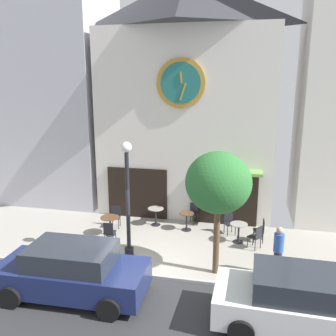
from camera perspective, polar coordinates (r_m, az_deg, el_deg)
ground_plane at (r=11.63m, az=-5.99°, el=-18.22°), size 24.38×11.32×0.13m
clock_building at (r=16.61m, az=2.94°, el=11.29°), size 7.88×4.13×10.49m
neighbor_building_left at (r=20.15m, az=-18.90°, el=16.97°), size 6.50×4.65×15.04m
street_lamp at (r=12.44m, az=-6.38°, el=-5.17°), size 0.36×0.36×4.15m
street_tree at (r=11.21m, az=7.96°, el=-2.42°), size 2.06×1.85×4.03m
cafe_table_leftmost at (r=14.87m, az=-9.15°, el=-8.41°), size 0.77×0.77×0.77m
cafe_table_rightmost at (r=15.67m, az=-1.95°, el=-7.20°), size 0.67×0.67×0.77m
cafe_table_near_door at (r=15.18m, az=2.96°, el=-8.05°), size 0.61×0.61×0.76m
cafe_table_near_curb at (r=14.34m, az=11.12°, el=-9.53°), size 0.67×0.67×0.76m
cafe_chair_facing_street at (r=14.10m, az=-9.29°, el=-9.84°), size 0.42×0.42×0.90m
cafe_chair_right_end at (r=15.88m, az=3.98°, el=-6.95°), size 0.51×0.51×0.90m
cafe_chair_curbside at (r=13.94m, az=13.80°, el=-10.35°), size 0.56×0.56×0.90m
cafe_chair_left_end at (r=15.04m, az=9.65°, el=-8.32°), size 0.54×0.54×0.90m
cafe_chair_facing_wall at (r=15.65m, az=-8.29°, el=-7.38°), size 0.46×0.46×0.90m
cafe_chair_mid_row at (r=14.58m, az=14.46°, el=-9.29°), size 0.41×0.41×0.90m
pedestrian_blue at (r=12.20m, az=17.04°, el=-12.43°), size 0.45×0.45×1.67m
parked_car_navy at (r=11.14m, az=-14.91°, el=-15.50°), size 4.34×2.11×1.55m
parked_car_white at (r=10.09m, az=20.38°, el=-19.25°), size 4.34×2.09×1.55m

